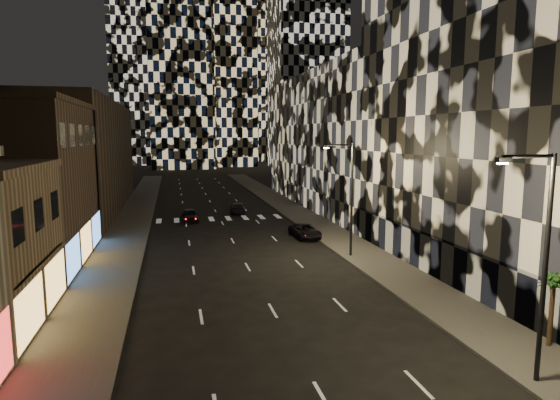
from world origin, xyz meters
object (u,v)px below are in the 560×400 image
palm_tree (553,287)px  car_dark_oncoming (238,208)px  streetlight_near (541,253)px  car_dark_rightlane (305,231)px  streetlight_far (349,192)px  car_dark_midlane (190,215)px

palm_tree → car_dark_oncoming: bearing=102.2°
streetlight_near → car_dark_rightlane: bearing=92.8°
streetlight_far → car_dark_rightlane: (-1.35, 7.77, -4.70)m
streetlight_near → palm_tree: bearing=38.6°
streetlight_near → palm_tree: (3.15, 2.51, -2.38)m
car_dark_oncoming → car_dark_rightlane: (4.35, -15.80, -0.00)m
streetlight_near → car_dark_rightlane: streetlight_near is taller
car_dark_midlane → palm_tree: size_ratio=1.23×
streetlight_near → palm_tree: streetlight_near is taller
streetlight_far → car_dark_rightlane: 9.18m
streetlight_far → car_dark_midlane: streetlight_far is taller
car_dark_rightlane → palm_tree: size_ratio=1.38×
car_dark_midlane → palm_tree: 39.50m
streetlight_near → car_dark_midlane: streetlight_near is taller
car_dark_oncoming → car_dark_midlane: bearing=43.8°
streetlight_far → car_dark_midlane: size_ratio=2.13×
streetlight_near → streetlight_far: same height
streetlight_far → car_dark_oncoming: size_ratio=1.98×
streetlight_far → car_dark_rightlane: bearing=99.9°
car_dark_midlane → palm_tree: (15.00, -36.48, 2.26)m
streetlight_near → car_dark_oncoming: bearing=97.5°
car_dark_midlane → car_dark_rightlane: (10.50, -11.22, -0.06)m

